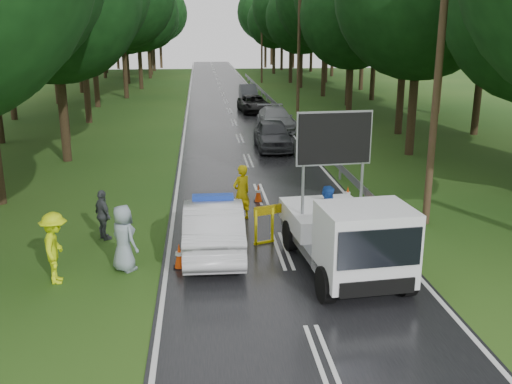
{
  "coord_description": "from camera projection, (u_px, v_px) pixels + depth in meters",
  "views": [
    {
      "loc": [
        -2.31,
        -15.65,
        6.36
      ],
      "look_at": [
        -0.6,
        1.87,
        1.3
      ],
      "focal_mm": 40.0,
      "sensor_mm": 36.0,
      "label": 1
    }
  ],
  "objects": [
    {
      "name": "officer",
      "position": [
        242.0,
        193.0,
        19.42
      ],
      "size": [
        0.85,
        0.79,
        1.95
      ],
      "primitive_type": "imported",
      "rotation": [
        0.0,
        0.0,
        3.75
      ],
      "color": "#DCBE0C",
      "rests_on": "ground"
    },
    {
      "name": "guardrail",
      "position": [
        276.0,
        104.0,
        45.52
      ],
      "size": [
        0.12,
        60.06,
        0.7
      ],
      "color": "gray",
      "rests_on": "ground"
    },
    {
      "name": "queue_car_first",
      "position": [
        273.0,
        135.0,
        31.01
      ],
      "size": [
        1.88,
        4.65,
        1.58
      ],
      "primitive_type": "imported",
      "rotation": [
        0.0,
        0.0,
        -0.0
      ],
      "color": "#393A3F",
      "rests_on": "ground"
    },
    {
      "name": "utility_pole_near",
      "position": [
        438.0,
        71.0,
        17.95
      ],
      "size": [
        1.4,
        0.24,
        10.0
      ],
      "color": "#40341E",
      "rests_on": "ground"
    },
    {
      "name": "police_sedan",
      "position": [
        214.0,
        226.0,
        16.7
      ],
      "size": [
        1.73,
        4.83,
        1.74
      ],
      "rotation": [
        0.0,
        0.0,
        3.13
      ],
      "color": "silver",
      "rests_on": "ground"
    },
    {
      "name": "queue_car_third",
      "position": [
        254.0,
        104.0,
        44.75
      ],
      "size": [
        2.52,
        4.86,
        1.31
      ],
      "primitive_type": "imported",
      "rotation": [
        0.0,
        0.0,
        0.08
      ],
      "color": "black",
      "rests_on": "ground"
    },
    {
      "name": "barrier",
      "position": [
        297.0,
        210.0,
        17.71
      ],
      "size": [
        2.78,
        1.08,
        1.22
      ],
      "rotation": [
        0.0,
        0.0,
        0.36
      ],
      "color": "#DAC90B",
      "rests_on": "ground"
    },
    {
      "name": "utility_pole_far",
      "position": [
        262.0,
        40.0,
        67.68
      ],
      "size": [
        1.4,
        0.24,
        10.0
      ],
      "color": "#40341E",
      "rests_on": "ground"
    },
    {
      "name": "civilian",
      "position": [
        329.0,
        215.0,
        17.31
      ],
      "size": [
        1.12,
        1.11,
        1.82
      ],
      "primitive_type": "imported",
      "rotation": [
        0.0,
        0.0,
        0.78
      ],
      "color": "#1A49AC",
      "rests_on": "ground"
    },
    {
      "name": "cone_near_left",
      "position": [
        179.0,
        256.0,
        15.61
      ],
      "size": [
        0.34,
        0.34,
        0.73
      ],
      "color": "black",
      "rests_on": "ground"
    },
    {
      "name": "cone_far",
      "position": [
        258.0,
        193.0,
        21.61
      ],
      "size": [
        0.34,
        0.34,
        0.72
      ],
      "color": "black",
      "rests_on": "ground"
    },
    {
      "name": "cone_right",
      "position": [
        348.0,
        195.0,
        21.46
      ],
      "size": [
        0.32,
        0.32,
        0.67
      ],
      "color": "black",
      "rests_on": "ground"
    },
    {
      "name": "cone_center",
      "position": [
        289.0,
        218.0,
        18.74
      ],
      "size": [
        0.37,
        0.37,
        0.77
      ],
      "color": "black",
      "rests_on": "ground"
    },
    {
      "name": "road",
      "position": [
        229.0,
        111.0,
        45.64
      ],
      "size": [
        7.0,
        140.0,
        0.02
      ],
      "primitive_type": "cube",
      "color": "black",
      "rests_on": "ground"
    },
    {
      "name": "bystander_right",
      "position": [
        124.0,
        238.0,
        15.34
      ],
      "size": [
        1.05,
        1.06,
        1.85
      ],
      "primitive_type": "imported",
      "rotation": [
        0.0,
        0.0,
        2.33
      ],
      "color": "#8595A0",
      "rests_on": "ground"
    },
    {
      "name": "queue_car_second",
      "position": [
        275.0,
        119.0,
        36.85
      ],
      "size": [
        2.19,
        5.09,
        1.46
      ],
      "primitive_type": "imported",
      "rotation": [
        0.0,
        0.0,
        0.03
      ],
      "color": "gray",
      "rests_on": "ground"
    },
    {
      "name": "cone_left_mid",
      "position": [
        212.0,
        210.0,
        19.53
      ],
      "size": [
        0.36,
        0.36,
        0.76
      ],
      "color": "black",
      "rests_on": "ground"
    },
    {
      "name": "bystander_mid",
      "position": [
        103.0,
        215.0,
        17.66
      ],
      "size": [
        0.84,
        1.0,
        1.6
      ],
      "primitive_type": "imported",
      "rotation": [
        0.0,
        0.0,
        2.16
      ],
      "color": "#42464A",
      "rests_on": "ground"
    },
    {
      "name": "queue_car_fourth",
      "position": [
        248.0,
        92.0,
        52.71
      ],
      "size": [
        1.49,
        4.24,
        1.39
      ],
      "primitive_type": "imported",
      "rotation": [
        0.0,
        0.0,
        0.0
      ],
      "color": "#46494F",
      "rests_on": "ground"
    },
    {
      "name": "utility_pole_mid",
      "position": [
        299.0,
        46.0,
        42.82
      ],
      "size": [
        1.4,
        0.24,
        10.0
      ],
      "color": "#40341E",
      "rests_on": "ground"
    },
    {
      "name": "bystander_left",
      "position": [
        55.0,
        248.0,
        14.61
      ],
      "size": [
        0.83,
        1.29,
        1.89
      ],
      "primitive_type": "imported",
      "rotation": [
        0.0,
        0.0,
        1.68
      ],
      "color": "#D1EE0C",
      "rests_on": "ground"
    },
    {
      "name": "work_truck",
      "position": [
        347.0,
        235.0,
        15.03
      ],
      "size": [
        2.76,
        5.4,
        4.16
      ],
      "rotation": [
        0.0,
        0.0,
        0.09
      ],
      "color": "gray",
      "rests_on": "ground"
    },
    {
      "name": "ground",
      "position": [
        282.0,
        251.0,
        16.95
      ],
      "size": [
        160.0,
        160.0,
        0.0
      ],
      "primitive_type": "plane",
      "color": "#1D4714",
      "rests_on": "ground"
    }
  ]
}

